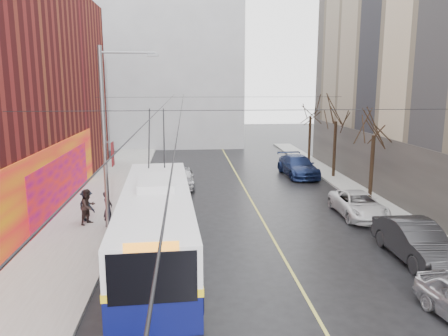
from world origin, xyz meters
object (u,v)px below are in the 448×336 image
(parked_car_c, at_px, (358,205))
(pedestrian_b, at_px, (88,207))
(pedestrian_c, at_px, (87,206))
(tree_mid, at_px, (336,111))
(tree_far, at_px, (311,108))
(parked_car_d, at_px, (298,166))
(following_car, at_px, (183,177))
(parked_car_b, at_px, (415,241))
(streetlight_pole, at_px, (108,140))
(tree_near, at_px, (375,123))
(pedestrian_a, at_px, (108,209))
(trolleybus, at_px, (157,225))

(parked_car_c, relative_size, pedestrian_b, 2.59)
(pedestrian_b, relative_size, pedestrian_c, 1.07)
(tree_mid, relative_size, tree_far, 1.02)
(parked_car_d, xyz_separation_m, following_car, (-9.26, -3.09, -0.11))
(parked_car_b, bearing_deg, tree_mid, 82.82)
(streetlight_pole, distance_m, following_car, 12.05)
(tree_far, relative_size, pedestrian_b, 3.51)
(tree_far, bearing_deg, streetlight_pole, -127.12)
(pedestrian_b, bearing_deg, following_car, 3.65)
(tree_near, height_order, parked_car_c, tree_near)
(parked_car_c, relative_size, pedestrian_c, 2.78)
(tree_far, bearing_deg, parked_car_d, -113.50)
(tree_far, distance_m, parked_car_d, 7.90)
(streetlight_pole, relative_size, pedestrian_a, 4.96)
(pedestrian_c, bearing_deg, pedestrian_b, 151.18)
(parked_car_b, bearing_deg, pedestrian_a, 158.91)
(pedestrian_a, distance_m, pedestrian_b, 1.15)
(tree_mid, xyz_separation_m, pedestrian_c, (-16.91, -10.19, -4.23))
(tree_far, distance_m, parked_car_c, 17.76)
(tree_mid, bearing_deg, following_car, -169.74)
(parked_car_c, relative_size, parked_car_d, 0.86)
(tree_near, height_order, pedestrian_c, tree_near)
(parked_car_b, height_order, pedestrian_b, pedestrian_b)
(streetlight_pole, distance_m, pedestrian_a, 4.30)
(tree_far, bearing_deg, following_car, -142.43)
(tree_mid, relative_size, trolleybus, 0.52)
(following_car, bearing_deg, parked_car_c, -38.31)
(tree_mid, bearing_deg, tree_near, -90.00)
(tree_near, distance_m, pedestrian_c, 17.65)
(tree_mid, distance_m, parked_car_d, 5.24)
(tree_mid, height_order, parked_car_b, tree_mid)
(tree_far, distance_m, parked_car_b, 23.74)
(trolleybus, height_order, parked_car_c, trolleybus)
(trolleybus, distance_m, pedestrian_b, 6.52)
(tree_mid, relative_size, parked_car_d, 1.18)
(trolleybus, height_order, parked_car_d, trolleybus)
(tree_mid, xyz_separation_m, parked_car_c, (-2.00, -10.07, -4.58))
(pedestrian_b, xyz_separation_m, pedestrian_c, (-0.17, 0.45, -0.06))
(pedestrian_b, bearing_deg, streetlight_pole, -112.70)
(following_car, distance_m, pedestrian_b, 9.77)
(streetlight_pole, relative_size, parked_car_d, 1.59)
(tree_near, xyz_separation_m, parked_car_b, (-2.00, -9.26, -4.15))
(tree_mid, bearing_deg, pedestrian_a, -144.81)
(pedestrian_b, bearing_deg, pedestrian_a, -77.23)
(parked_car_d, distance_m, pedestrian_a, 17.69)
(parked_car_b, xyz_separation_m, following_car, (-9.90, 14.10, -0.11))
(tree_near, xyz_separation_m, following_car, (-11.90, 4.84, -4.26))
(tree_near, relative_size, tree_mid, 0.96)
(tree_near, relative_size, following_car, 1.52)
(parked_car_b, relative_size, parked_car_d, 0.88)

